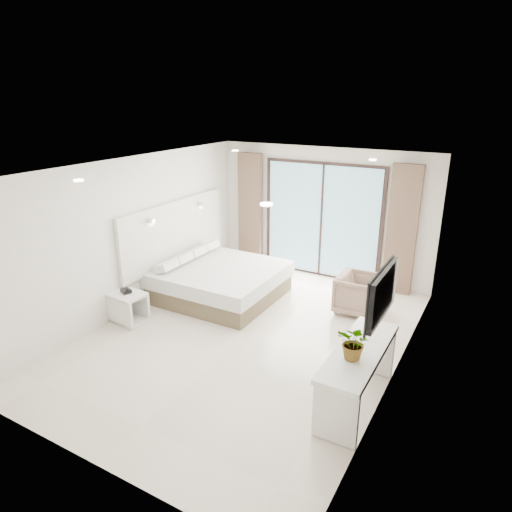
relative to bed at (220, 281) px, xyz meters
The scene contains 8 objects.
ground 1.67m from the bed, 41.21° to the right, with size 6.20×6.20×0.00m, color beige.
room_shell 1.65m from the bed, 12.69° to the right, with size 4.62×6.22×2.72m.
bed is the anchor object (origin of this frame).
nightstand 1.80m from the bed, 115.82° to the right, with size 0.60×0.51×0.51m.
phone 1.81m from the bed, 117.27° to the right, with size 0.18×0.14×0.06m, color black.
console_desk 3.77m from the bed, 29.52° to the right, with size 0.54×1.72×0.77m.
plant 3.93m from the bed, 32.54° to the right, with size 0.38×0.43×0.33m, color #33662D.
armchair 2.60m from the bed, 14.47° to the left, with size 0.75×0.70×0.77m, color #927460.
Camera 1 is at (3.31, -5.56, 3.67)m, focal length 32.00 mm.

